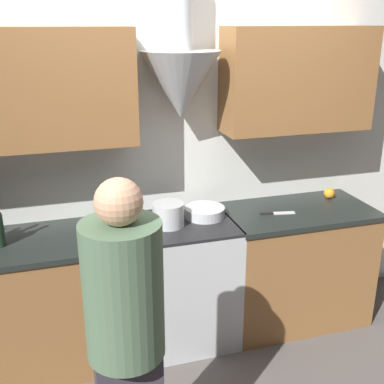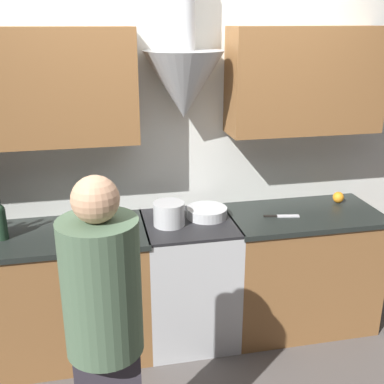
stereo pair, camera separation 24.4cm
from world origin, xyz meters
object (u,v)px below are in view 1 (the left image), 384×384
at_px(orange_fruit, 329,193).
at_px(person_foreground_left, 126,338).
at_px(stove_range, 188,280).
at_px(mixing_bowl, 205,212).
at_px(stock_pot, 168,215).

relative_size(orange_fruit, person_foreground_left, 0.05).
bearing_deg(stove_range, mixing_bowl, 22.11).
height_order(mixing_bowl, person_foreground_left, person_foreground_left).
xyz_separation_m(stove_range, person_foreground_left, (-0.60, -1.12, 0.44)).
bearing_deg(mixing_bowl, orange_fruit, 4.13).
xyz_separation_m(stock_pot, mixing_bowl, (0.28, 0.08, -0.04)).
xyz_separation_m(stove_range, mixing_bowl, (0.14, 0.06, 0.48)).
relative_size(stock_pot, person_foreground_left, 0.13).
bearing_deg(orange_fruit, stove_range, -173.62).
distance_m(stock_pot, mixing_bowl, 0.29).
height_order(stove_range, person_foreground_left, person_foreground_left).
distance_m(mixing_bowl, orange_fruit, 1.03).
bearing_deg(person_foreground_left, mixing_bowl, 57.73).
bearing_deg(person_foreground_left, stove_range, 61.65).
bearing_deg(orange_fruit, stock_pot, -173.45).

